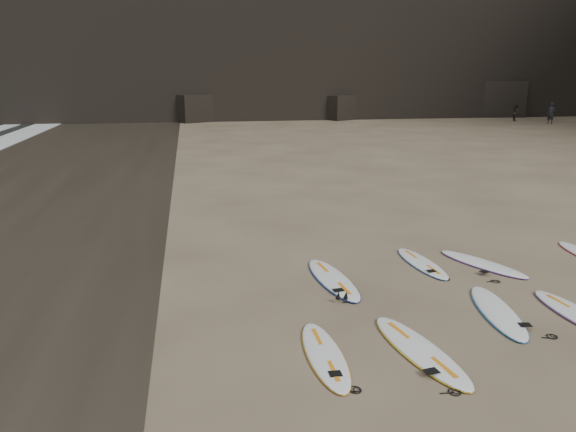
# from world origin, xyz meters

# --- Properties ---
(ground) EXTENTS (240.00, 240.00, 0.00)m
(ground) POSITION_xyz_m (0.00, 0.00, 0.00)
(ground) COLOR #897559
(ground) RESTS_ON ground
(surfboard_0) EXTENTS (0.60, 2.44, 0.09)m
(surfboard_0) POSITION_xyz_m (-4.16, -0.72, 0.04)
(surfboard_0) COLOR white
(surfboard_0) RESTS_ON ground
(surfboard_1) EXTENTS (1.13, 2.85, 0.10)m
(surfboard_1) POSITION_xyz_m (-2.53, -0.85, 0.05)
(surfboard_1) COLOR white
(surfboard_1) RESTS_ON ground
(surfboard_2) EXTENTS (1.10, 2.71, 0.09)m
(surfboard_2) POSITION_xyz_m (-0.40, 0.37, 0.05)
(surfboard_2) COLOR white
(surfboard_2) RESTS_ON ground
(surfboard_5) EXTENTS (0.96, 2.84, 0.10)m
(surfboard_5) POSITION_xyz_m (-3.15, 2.65, 0.05)
(surfboard_5) COLOR white
(surfboard_5) RESTS_ON ground
(surfboard_6) EXTENTS (0.75, 2.44, 0.09)m
(surfboard_6) POSITION_xyz_m (-0.72, 3.35, 0.04)
(surfboard_6) COLOR white
(surfboard_6) RESTS_ON ground
(surfboard_7) EXTENTS (1.60, 2.53, 0.09)m
(surfboard_7) POSITION_xyz_m (0.73, 3.04, 0.05)
(surfboard_7) COLOR white
(surfboard_7) RESTS_ON ground
(person_a) EXTENTS (0.76, 0.82, 1.89)m
(person_a) POSITION_xyz_m (25.64, 36.88, 0.94)
(person_a) COLOR black
(person_a) RESTS_ON ground
(person_b) EXTENTS (0.79, 0.90, 1.56)m
(person_b) POSITION_xyz_m (24.06, 39.82, 0.78)
(person_b) COLOR black
(person_b) RESTS_ON ground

